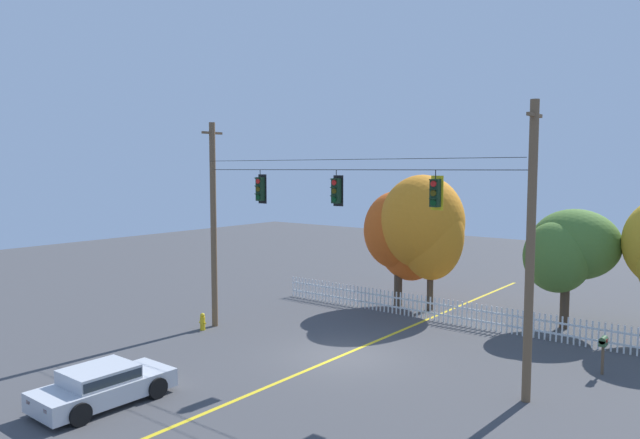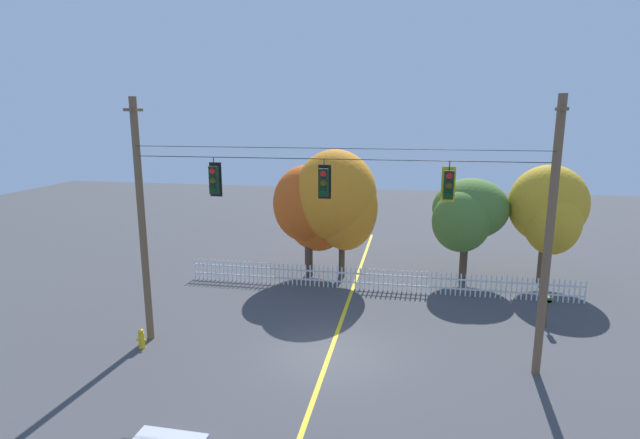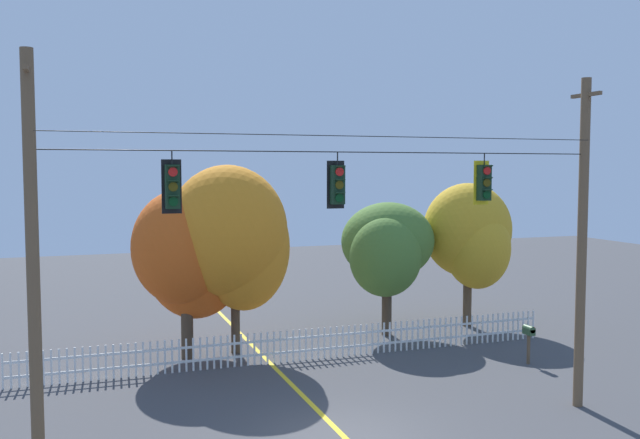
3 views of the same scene
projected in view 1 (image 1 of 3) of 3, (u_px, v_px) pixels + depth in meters
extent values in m
plane|color=#424244|center=(340.00, 356.00, 21.87)|extent=(80.00, 80.00, 0.00)
cube|color=gold|center=(340.00, 356.00, 21.87)|extent=(0.16, 36.00, 0.01)
cylinder|color=brown|center=(214.00, 226.00, 25.71)|extent=(0.26, 0.26, 8.91)
cylinder|color=brown|center=(530.00, 253.00, 17.26)|extent=(0.26, 0.26, 8.91)
cube|color=brown|center=(212.00, 133.00, 25.37)|extent=(0.10, 1.10, 0.10)
cube|color=brown|center=(535.00, 115.00, 16.92)|extent=(0.10, 1.10, 0.10)
cylinder|color=black|center=(341.00, 170.00, 21.28)|extent=(13.53, 0.02, 0.02)
cylinder|color=black|center=(337.00, 160.00, 21.05)|extent=(13.53, 0.02, 0.02)
cylinder|color=black|center=(260.00, 173.00, 23.77)|extent=(0.03, 0.03, 0.30)
cube|color=black|center=(263.00, 189.00, 23.93)|extent=(0.43, 0.02, 1.18)
cube|color=black|center=(260.00, 189.00, 23.83)|extent=(0.30, 0.24, 0.95)
cylinder|color=red|center=(258.00, 181.00, 23.69)|extent=(0.20, 0.03, 0.20)
cube|color=black|center=(257.00, 178.00, 23.65)|extent=(0.22, 0.12, 0.06)
cylinder|color=#463B09|center=(258.00, 189.00, 23.72)|extent=(0.20, 0.03, 0.20)
cube|color=black|center=(257.00, 186.00, 23.68)|extent=(0.22, 0.12, 0.06)
cylinder|color=#073513|center=(258.00, 197.00, 23.75)|extent=(0.20, 0.03, 0.20)
cube|color=black|center=(257.00, 194.00, 23.70)|extent=(0.22, 0.12, 0.06)
cylinder|color=black|center=(336.00, 174.00, 21.42)|extent=(0.03, 0.03, 0.31)
cube|color=black|center=(338.00, 191.00, 21.57)|extent=(0.43, 0.02, 1.13)
cube|color=black|center=(336.00, 191.00, 21.47)|extent=(0.30, 0.24, 0.91)
cylinder|color=red|center=(334.00, 183.00, 21.34)|extent=(0.20, 0.03, 0.20)
cube|color=black|center=(333.00, 179.00, 21.30)|extent=(0.22, 0.12, 0.06)
cylinder|color=#463B09|center=(334.00, 191.00, 21.37)|extent=(0.20, 0.03, 0.20)
cube|color=black|center=(333.00, 188.00, 21.32)|extent=(0.22, 0.12, 0.06)
cylinder|color=#073513|center=(334.00, 199.00, 21.39)|extent=(0.20, 0.03, 0.20)
cube|color=black|center=(333.00, 196.00, 21.35)|extent=(0.22, 0.12, 0.06)
cylinder|color=black|center=(436.00, 174.00, 18.97)|extent=(0.03, 0.03, 0.29)
cube|color=yellow|center=(437.00, 193.00, 19.12)|extent=(0.43, 0.02, 1.12)
cube|color=black|center=(435.00, 193.00, 19.02)|extent=(0.30, 0.24, 0.90)
cylinder|color=red|center=(433.00, 184.00, 18.89)|extent=(0.20, 0.03, 0.20)
cube|color=black|center=(433.00, 180.00, 18.85)|extent=(0.22, 0.12, 0.06)
cylinder|color=#463B09|center=(433.00, 193.00, 18.92)|extent=(0.20, 0.03, 0.20)
cube|color=black|center=(433.00, 190.00, 18.87)|extent=(0.22, 0.12, 0.06)
cylinder|color=#073513|center=(433.00, 203.00, 18.94)|extent=(0.20, 0.03, 0.20)
cube|color=black|center=(433.00, 199.00, 18.90)|extent=(0.22, 0.12, 0.06)
cube|color=white|center=(293.00, 286.00, 32.19)|extent=(0.06, 0.04, 1.08)
cube|color=white|center=(296.00, 287.00, 32.05)|extent=(0.06, 0.04, 1.08)
cube|color=white|center=(299.00, 287.00, 31.91)|extent=(0.06, 0.04, 1.08)
cube|color=white|center=(303.00, 288.00, 31.78)|extent=(0.06, 0.04, 1.08)
cube|color=white|center=(306.00, 288.00, 31.64)|extent=(0.06, 0.04, 1.08)
cube|color=white|center=(309.00, 289.00, 31.50)|extent=(0.06, 0.04, 1.08)
cube|color=white|center=(312.00, 289.00, 31.36)|extent=(0.06, 0.04, 1.08)
cube|color=white|center=(316.00, 290.00, 31.22)|extent=(0.06, 0.04, 1.08)
cube|color=white|center=(319.00, 290.00, 31.09)|extent=(0.06, 0.04, 1.08)
cube|color=white|center=(322.00, 291.00, 30.95)|extent=(0.06, 0.04, 1.08)
cube|color=white|center=(326.00, 291.00, 30.81)|extent=(0.06, 0.04, 1.08)
cube|color=white|center=(329.00, 292.00, 30.67)|extent=(0.06, 0.04, 1.08)
cube|color=white|center=(333.00, 293.00, 30.53)|extent=(0.06, 0.04, 1.08)
cube|color=white|center=(336.00, 293.00, 30.40)|extent=(0.06, 0.04, 1.08)
cube|color=white|center=(340.00, 294.00, 30.26)|extent=(0.06, 0.04, 1.08)
cube|color=white|center=(343.00, 294.00, 30.12)|extent=(0.06, 0.04, 1.08)
cube|color=white|center=(347.00, 295.00, 29.98)|extent=(0.06, 0.04, 1.08)
cube|color=white|center=(350.00, 295.00, 29.84)|extent=(0.06, 0.04, 1.08)
cube|color=white|center=(354.00, 296.00, 29.71)|extent=(0.06, 0.04, 1.08)
cube|color=white|center=(358.00, 297.00, 29.57)|extent=(0.06, 0.04, 1.08)
cube|color=white|center=(361.00, 297.00, 29.43)|extent=(0.06, 0.04, 1.08)
cube|color=white|center=(365.00, 298.00, 29.29)|extent=(0.06, 0.04, 1.08)
cube|color=white|center=(369.00, 298.00, 29.15)|extent=(0.06, 0.04, 1.08)
cube|color=white|center=(373.00, 299.00, 29.02)|extent=(0.06, 0.04, 1.08)
cube|color=white|center=(377.00, 300.00, 28.88)|extent=(0.06, 0.04, 1.08)
cube|color=white|center=(380.00, 300.00, 28.74)|extent=(0.06, 0.04, 1.08)
cube|color=white|center=(384.00, 301.00, 28.60)|extent=(0.06, 0.04, 1.08)
cube|color=white|center=(388.00, 302.00, 28.46)|extent=(0.06, 0.04, 1.08)
cube|color=white|center=(392.00, 302.00, 28.32)|extent=(0.06, 0.04, 1.08)
cube|color=white|center=(396.00, 303.00, 28.19)|extent=(0.06, 0.04, 1.08)
cube|color=white|center=(400.00, 304.00, 28.05)|extent=(0.06, 0.04, 1.08)
cube|color=white|center=(405.00, 304.00, 27.91)|extent=(0.06, 0.04, 1.08)
cube|color=white|center=(409.00, 305.00, 27.77)|extent=(0.06, 0.04, 1.08)
cube|color=white|center=(413.00, 306.00, 27.63)|extent=(0.06, 0.04, 1.08)
cube|color=white|center=(417.00, 306.00, 27.50)|extent=(0.06, 0.04, 1.08)
cube|color=white|center=(422.00, 307.00, 27.36)|extent=(0.06, 0.04, 1.08)
cube|color=white|center=(426.00, 308.00, 27.22)|extent=(0.06, 0.04, 1.08)
cube|color=white|center=(430.00, 308.00, 27.08)|extent=(0.06, 0.04, 1.08)
cube|color=white|center=(435.00, 309.00, 26.94)|extent=(0.06, 0.04, 1.08)
cube|color=white|center=(439.00, 310.00, 26.81)|extent=(0.06, 0.04, 1.08)
cube|color=white|center=(444.00, 311.00, 26.67)|extent=(0.06, 0.04, 1.08)
cube|color=white|center=(448.00, 311.00, 26.53)|extent=(0.06, 0.04, 1.08)
cube|color=white|center=(453.00, 312.00, 26.39)|extent=(0.06, 0.04, 1.08)
cube|color=white|center=(457.00, 313.00, 26.25)|extent=(0.06, 0.04, 1.08)
cube|color=white|center=(462.00, 314.00, 26.12)|extent=(0.06, 0.04, 1.08)
cube|color=white|center=(467.00, 314.00, 25.98)|extent=(0.06, 0.04, 1.08)
cube|color=white|center=(472.00, 315.00, 25.84)|extent=(0.06, 0.04, 1.08)
cube|color=white|center=(477.00, 316.00, 25.70)|extent=(0.06, 0.04, 1.08)
cube|color=white|center=(482.00, 317.00, 25.56)|extent=(0.06, 0.04, 1.08)
cube|color=white|center=(487.00, 317.00, 25.43)|extent=(0.06, 0.04, 1.08)
cube|color=white|center=(492.00, 318.00, 25.29)|extent=(0.06, 0.04, 1.08)
cube|color=white|center=(497.00, 319.00, 25.15)|extent=(0.06, 0.04, 1.08)
cube|color=white|center=(502.00, 320.00, 25.01)|extent=(0.06, 0.04, 1.08)
cube|color=white|center=(507.00, 321.00, 24.87)|extent=(0.06, 0.04, 1.08)
cube|color=white|center=(512.00, 322.00, 24.74)|extent=(0.06, 0.04, 1.08)
cube|color=white|center=(517.00, 322.00, 24.60)|extent=(0.06, 0.04, 1.08)
cube|color=white|center=(523.00, 323.00, 24.46)|extent=(0.06, 0.04, 1.08)
cube|color=white|center=(528.00, 324.00, 24.32)|extent=(0.06, 0.04, 1.08)
cube|color=white|center=(534.00, 325.00, 24.18)|extent=(0.06, 0.04, 1.08)
cube|color=white|center=(539.00, 326.00, 24.04)|extent=(0.06, 0.04, 1.08)
cube|color=white|center=(545.00, 327.00, 23.91)|extent=(0.06, 0.04, 1.08)
cube|color=white|center=(551.00, 328.00, 23.77)|extent=(0.06, 0.04, 1.08)
cube|color=white|center=(556.00, 329.00, 23.63)|extent=(0.06, 0.04, 1.08)
cube|color=white|center=(562.00, 330.00, 23.49)|extent=(0.06, 0.04, 1.08)
cube|color=white|center=(568.00, 331.00, 23.35)|extent=(0.06, 0.04, 1.08)
cube|color=white|center=(574.00, 332.00, 23.22)|extent=(0.06, 0.04, 1.08)
cube|color=white|center=(580.00, 333.00, 23.08)|extent=(0.06, 0.04, 1.08)
cube|color=white|center=(586.00, 334.00, 22.94)|extent=(0.06, 0.04, 1.08)
cube|color=white|center=(592.00, 335.00, 22.80)|extent=(0.06, 0.04, 1.08)
cube|color=white|center=(599.00, 336.00, 22.66)|extent=(0.06, 0.04, 1.08)
cube|color=white|center=(605.00, 337.00, 22.53)|extent=(0.06, 0.04, 1.08)
cube|color=white|center=(611.00, 338.00, 22.39)|extent=(0.06, 0.04, 1.08)
cube|color=white|center=(618.00, 339.00, 22.25)|extent=(0.06, 0.04, 1.08)
cube|color=white|center=(624.00, 340.00, 22.11)|extent=(0.06, 0.04, 1.08)
cube|color=white|center=(631.00, 341.00, 21.97)|extent=(0.06, 0.04, 1.08)
cube|color=white|center=(638.00, 342.00, 21.84)|extent=(0.06, 0.04, 1.08)
cube|color=white|center=(451.00, 316.00, 26.50)|extent=(18.62, 0.03, 0.08)
cube|color=white|center=(451.00, 306.00, 26.46)|extent=(18.62, 0.03, 0.08)
cylinder|color=#473828|center=(398.00, 284.00, 29.90)|extent=(0.41, 0.41, 2.19)
ellipsoid|color=#DB5619|center=(411.00, 234.00, 29.81)|extent=(3.71, 3.16, 4.69)
ellipsoid|color=#DB5619|center=(397.00, 230.00, 29.78)|extent=(3.39, 3.26, 3.95)
cylinder|color=#473828|center=(430.00, 285.00, 28.94)|extent=(0.31, 0.31, 2.53)
ellipsoid|color=orange|center=(431.00, 234.00, 28.24)|extent=(3.20, 2.75, 4.40)
ellipsoid|color=orange|center=(422.00, 222.00, 28.62)|extent=(4.15, 3.84, 4.57)
cylinder|color=#473828|center=(565.00, 301.00, 25.66)|extent=(0.39, 0.39, 2.35)
ellipsoid|color=#4C752D|center=(557.00, 257.00, 25.31)|extent=(2.84, 2.38, 3.08)
ellipsoid|color=#4C752D|center=(575.00, 244.00, 25.63)|extent=(3.77, 3.18, 3.08)
cube|color=#B7BABF|center=(104.00, 389.00, 17.40)|extent=(1.78, 4.02, 0.55)
cube|color=#B7BABF|center=(99.00, 374.00, 17.24)|extent=(1.55, 1.94, 0.42)
cube|color=#232D38|center=(99.00, 374.00, 17.24)|extent=(1.58, 1.86, 0.27)
cylinder|color=black|center=(125.00, 375.00, 18.91)|extent=(0.19, 0.64, 0.64)
cylinder|color=black|center=(157.00, 388.00, 17.83)|extent=(0.19, 0.64, 0.64)
cylinder|color=black|center=(49.00, 399.00, 16.99)|extent=(0.19, 0.64, 0.64)
cylinder|color=black|center=(80.00, 415.00, 15.91)|extent=(0.19, 0.64, 0.64)
cube|color=white|center=(151.00, 365.00, 19.22)|extent=(0.20, 0.04, 0.10)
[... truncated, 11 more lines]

